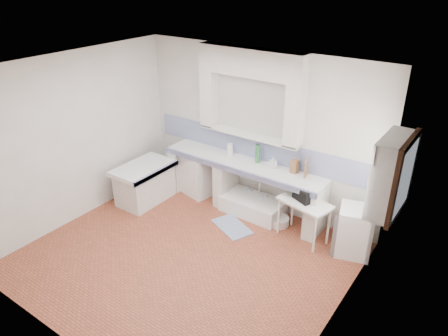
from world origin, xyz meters
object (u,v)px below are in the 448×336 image
Objects in this scene: stove at (200,173)px; fridge at (355,231)px; sink at (253,206)px; side_table at (303,220)px.

stove is 1.05× the size of fridge.
fridge is at bearing -2.13° from sink.
side_table reaches higher than sink.
side_table is at bearing 170.91° from fridge.
side_table is 1.06× the size of fridge.
sink is 1.85m from fridge.
sink is 1.08m from side_table.
sink is at bearing 160.53° from fridge.
stove reaches higher than side_table.
stove is at bearing -173.74° from side_table.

